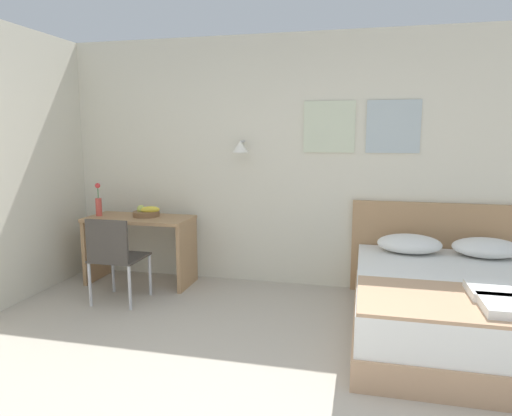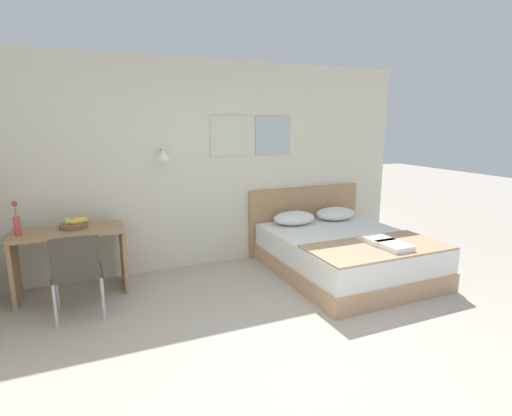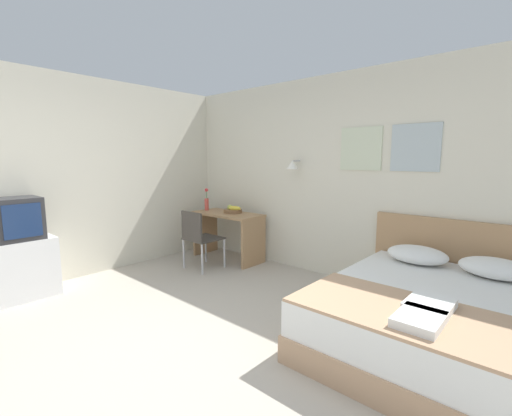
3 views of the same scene
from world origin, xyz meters
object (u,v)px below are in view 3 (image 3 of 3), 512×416
object	(u,v)px
desk	(228,227)
pillow_left	(417,255)
flower_vase	(207,202)
fruit_bowl	(233,210)
bed	(430,320)
television	(17,219)
desk_chair	(198,235)
headboard	(459,265)
folded_towel_near_foot	(430,305)
pillow_right	(495,268)
throw_blanket	(409,313)
folded_towel_mid_bed	(419,319)
tv_stand	(22,269)

from	to	relation	value
desk	pillow_left	bearing A→B (deg)	0.66
desk	flower_vase	size ratio (longest dim) A/B	3.12
pillow_left	desk	world-z (taller)	desk
desk	fruit_bowl	size ratio (longest dim) A/B	3.68
bed	television	world-z (taller)	television
bed	desk	bearing A→B (deg)	167.44
desk_chair	fruit_bowl	distance (m)	0.76
headboard	television	bearing A→B (deg)	-142.09
headboard	folded_towel_near_foot	world-z (taller)	headboard
desk_chair	television	world-z (taller)	television
bed	flower_vase	distance (m)	3.72
pillow_left	pillow_right	world-z (taller)	same
bed	television	distance (m)	4.30
throw_blanket	folded_towel_mid_bed	xyz separation A→B (m)	(0.11, -0.14, 0.04)
desk	tv_stand	xyz separation A→B (m)	(-0.65, -2.62, -0.17)
throw_blanket	flower_vase	distance (m)	3.83
headboard	flower_vase	bearing A→B (deg)	-174.37
pillow_right	fruit_bowl	xyz separation A→B (m)	(-3.42, 0.02, 0.19)
pillow_right	folded_towel_near_foot	distance (m)	1.20
headboard	pillow_left	distance (m)	0.46
tv_stand	desk	bearing A→B (deg)	76.14
desk	pillow_right	bearing A→B (deg)	0.53
bed	headboard	xyz separation A→B (m)	(0.00, 1.03, 0.23)
pillow_left	desk_chair	world-z (taller)	desk_chair
tv_stand	folded_towel_mid_bed	bearing A→B (deg)	17.19
flower_vase	tv_stand	xyz separation A→B (m)	(-0.18, -2.59, -0.54)
tv_stand	television	size ratio (longest dim) A/B	1.44
folded_towel_mid_bed	tv_stand	world-z (taller)	tv_stand
desk	flower_vase	distance (m)	0.59
pillow_right	flower_vase	xyz separation A→B (m)	(-3.94, -0.06, 0.29)
flower_vase	tv_stand	distance (m)	2.65
bed	pillow_left	bearing A→B (deg)	114.76
bed	folded_towel_near_foot	bearing A→B (deg)	-77.95
tv_stand	television	xyz separation A→B (m)	(0.00, 0.00, 0.58)
bed	pillow_right	world-z (taller)	pillow_right
folded_towel_near_foot	desk_chair	distance (m)	3.21
folded_towel_near_foot	television	size ratio (longest dim) A/B	0.73
desk	fruit_bowl	world-z (taller)	fruit_bowl
pillow_left	desk	size ratio (longest dim) A/B	0.53
headboard	pillow_right	bearing A→B (deg)	-40.96
pillow_right	desk	size ratio (longest dim) A/B	0.53
folded_towel_near_foot	folded_towel_mid_bed	xyz separation A→B (m)	(0.01, -0.28, 0.00)
folded_towel_mid_bed	throw_blanket	bearing A→B (deg)	127.23
desk	desk_chair	size ratio (longest dim) A/B	1.33
throw_blanket	folded_towel_mid_bed	distance (m)	0.18
pillow_right	folded_towel_mid_bed	xyz separation A→B (m)	(-0.23, -1.45, -0.03)
folded_towel_mid_bed	fruit_bowl	world-z (taller)	fruit_bowl
pillow_left	pillow_right	distance (m)	0.68
pillow_right	fruit_bowl	distance (m)	3.43
pillow_right	desk	bearing A→B (deg)	-179.47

